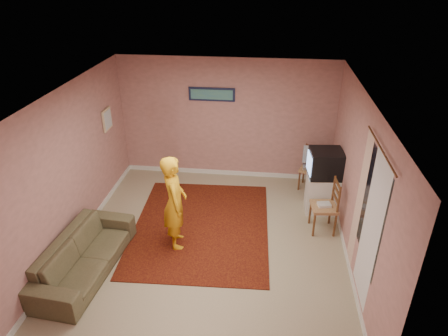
# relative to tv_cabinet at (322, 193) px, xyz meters

# --- Properties ---
(ground) EXTENTS (5.00, 5.00, 0.00)m
(ground) POSITION_rel_tv_cabinet_xyz_m (-1.95, -1.31, -0.37)
(ground) COLOR tan
(ground) RESTS_ON ground
(wall_back) EXTENTS (4.50, 0.02, 2.60)m
(wall_back) POSITION_rel_tv_cabinet_xyz_m (-1.95, 1.19, 0.93)
(wall_back) COLOR tan
(wall_back) RESTS_ON ground
(wall_front) EXTENTS (4.50, 0.02, 2.60)m
(wall_front) POSITION_rel_tv_cabinet_xyz_m (-1.95, -3.81, 0.93)
(wall_front) COLOR tan
(wall_front) RESTS_ON ground
(wall_left) EXTENTS (0.02, 5.00, 2.60)m
(wall_left) POSITION_rel_tv_cabinet_xyz_m (-4.20, -1.31, 0.93)
(wall_left) COLOR tan
(wall_left) RESTS_ON ground
(wall_right) EXTENTS (0.02, 5.00, 2.60)m
(wall_right) POSITION_rel_tv_cabinet_xyz_m (0.30, -1.31, 0.93)
(wall_right) COLOR tan
(wall_right) RESTS_ON ground
(ceiling) EXTENTS (4.50, 5.00, 0.02)m
(ceiling) POSITION_rel_tv_cabinet_xyz_m (-1.95, -1.31, 2.23)
(ceiling) COLOR silver
(ceiling) RESTS_ON wall_back
(baseboard_back) EXTENTS (4.50, 0.02, 0.10)m
(baseboard_back) POSITION_rel_tv_cabinet_xyz_m (-1.95, 1.18, -0.32)
(baseboard_back) COLOR silver
(baseboard_back) RESTS_ON ground
(baseboard_left) EXTENTS (0.02, 5.00, 0.10)m
(baseboard_left) POSITION_rel_tv_cabinet_xyz_m (-4.19, -1.31, -0.32)
(baseboard_left) COLOR silver
(baseboard_left) RESTS_ON ground
(baseboard_right) EXTENTS (0.02, 5.00, 0.10)m
(baseboard_right) POSITION_rel_tv_cabinet_xyz_m (0.29, -1.31, -0.32)
(baseboard_right) COLOR silver
(baseboard_right) RESTS_ON ground
(window) EXTENTS (0.01, 1.10, 1.50)m
(window) POSITION_rel_tv_cabinet_xyz_m (0.29, -2.21, 1.08)
(window) COLOR black
(window) RESTS_ON wall_right
(curtain_sheer) EXTENTS (0.01, 0.75, 2.10)m
(curtain_sheer) POSITION_rel_tv_cabinet_xyz_m (0.28, -2.36, 0.88)
(curtain_sheer) COLOR silver
(curtain_sheer) RESTS_ON wall_right
(curtain_floral) EXTENTS (0.01, 0.35, 2.10)m
(curtain_floral) POSITION_rel_tv_cabinet_xyz_m (0.26, -1.66, 0.88)
(curtain_floral) COLOR silver
(curtain_floral) RESTS_ON wall_right
(curtain_rod) EXTENTS (0.02, 1.40, 0.02)m
(curtain_rod) POSITION_rel_tv_cabinet_xyz_m (0.25, -2.21, 1.95)
(curtain_rod) COLOR brown
(curtain_rod) RESTS_ON wall_right
(picture_back) EXTENTS (0.95, 0.04, 0.28)m
(picture_back) POSITION_rel_tv_cabinet_xyz_m (-2.25, 1.16, 1.48)
(picture_back) COLOR #131936
(picture_back) RESTS_ON wall_back
(picture_left) EXTENTS (0.04, 0.38, 0.42)m
(picture_left) POSITION_rel_tv_cabinet_xyz_m (-4.17, 0.29, 1.18)
(picture_left) COLOR #CFBA8E
(picture_left) RESTS_ON wall_left
(area_rug) EXTENTS (2.50, 3.07, 0.02)m
(area_rug) POSITION_rel_tv_cabinet_xyz_m (-2.18, -0.83, -0.36)
(area_rug) COLOR black
(area_rug) RESTS_ON ground
(tv_cabinet) EXTENTS (0.58, 0.53, 0.74)m
(tv_cabinet) POSITION_rel_tv_cabinet_xyz_m (0.00, 0.00, 0.00)
(tv_cabinet) COLOR silver
(tv_cabinet) RESTS_ON ground
(crt_tv) EXTENTS (0.64, 0.58, 0.51)m
(crt_tv) POSITION_rel_tv_cabinet_xyz_m (-0.01, -0.00, 0.62)
(crt_tv) COLOR black
(crt_tv) RESTS_ON tv_cabinet
(chair_a) EXTENTS (0.52, 0.51, 0.50)m
(chair_a) POSITION_rel_tv_cabinet_xyz_m (-0.15, 0.80, 0.19)
(chair_a) COLOR tan
(chair_a) RESTS_ON ground
(dvd_player) EXTENTS (0.34, 0.25, 0.06)m
(dvd_player) POSITION_rel_tv_cabinet_xyz_m (-0.15, 0.80, 0.13)
(dvd_player) COLOR #B0AFB5
(dvd_player) RESTS_ON chair_a
(blue_throw) EXTENTS (0.36, 0.04, 0.37)m
(blue_throw) POSITION_rel_tv_cabinet_xyz_m (-0.15, 0.89, 0.37)
(blue_throw) COLOR #7FA3D0
(blue_throw) RESTS_ON chair_a
(chair_b) EXTENTS (0.47, 0.49, 0.53)m
(chair_b) POSITION_rel_tv_cabinet_xyz_m (-0.04, -0.66, 0.23)
(chair_b) COLOR tan
(chair_b) RESTS_ON ground
(game_console) EXTENTS (0.25, 0.20, 0.05)m
(game_console) POSITION_rel_tv_cabinet_xyz_m (-0.04, -0.66, 0.16)
(game_console) COLOR silver
(game_console) RESTS_ON chair_b
(sofa) EXTENTS (0.96, 2.10, 0.60)m
(sofa) POSITION_rel_tv_cabinet_xyz_m (-3.75, -2.16, -0.07)
(sofa) COLOR brown
(sofa) RESTS_ON ground
(person) EXTENTS (0.54, 0.68, 1.63)m
(person) POSITION_rel_tv_cabinet_xyz_m (-2.51, -1.34, 0.45)
(person) COLOR orange
(person) RESTS_ON ground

